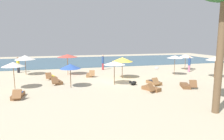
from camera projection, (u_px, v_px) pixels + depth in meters
The scene contains 23 objects.
ground_plane at pixel (119, 80), 19.55m from camera, with size 60.00×60.00×0.00m, color beige.
ocean_water at pixel (91, 61), 35.74m from camera, with size 48.00×16.00×0.06m, color #3D6075.
umbrella_0 at pixel (70, 66), 16.38m from camera, with size 1.71×1.71×1.98m.
umbrella_1 at pixel (13, 64), 15.76m from camera, with size 1.75×1.75×2.20m.
umbrella_2 at pixel (25, 57), 21.89m from camera, with size 2.19×2.19×2.22m.
umbrella_3 at pixel (67, 56), 21.89m from camera, with size 2.19×2.19×2.33m.
umbrella_4 at pixel (186, 56), 25.73m from camera, with size 1.92×1.92×2.02m.
umbrella_5 at pixel (215, 58), 20.50m from camera, with size 1.88×1.88×2.22m.
umbrella_6 at pixel (114, 63), 17.32m from camera, with size 1.89×1.89×2.08m.
umbrella_7 at pixel (175, 57), 21.86m from camera, with size 1.71×1.71×2.20m.
umbrella_8 at pixel (122, 60), 20.19m from camera, with size 2.10×2.10×2.15m.
lounger_0 at pixel (90, 75), 21.48m from camera, with size 0.93×1.72×0.74m.
lounger_1 at pixel (18, 95), 13.72m from camera, with size 0.73×1.72×0.71m.
lounger_2 at pixel (154, 82), 17.73m from camera, with size 0.98×1.77×0.70m.
lounger_3 at pixel (51, 77), 20.23m from camera, with size 1.08×1.76×0.72m.
lounger_4 at pixel (186, 86), 16.58m from camera, with size 1.18×1.76×0.72m.
lounger_5 at pixel (151, 89), 15.60m from camera, with size 1.29×1.78×0.68m.
lounger_6 at pixel (57, 82), 18.00m from camera, with size 1.03×1.79×0.69m.
person_0 at pixel (18, 65), 23.63m from camera, with size 0.49×0.49×1.86m.
person_1 at pixel (189, 64), 24.26m from camera, with size 0.39×0.39×1.88m.
person_2 at pixel (103, 62), 25.86m from camera, with size 0.33×0.33×1.96m.
dog at pixel (133, 83), 17.49m from camera, with size 0.78×0.65×0.37m.
surfboard at pixel (157, 68), 27.58m from camera, with size 1.54×2.14×0.07m.
Camera 1 is at (-5.72, -18.29, 4.04)m, focal length 32.04 mm.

